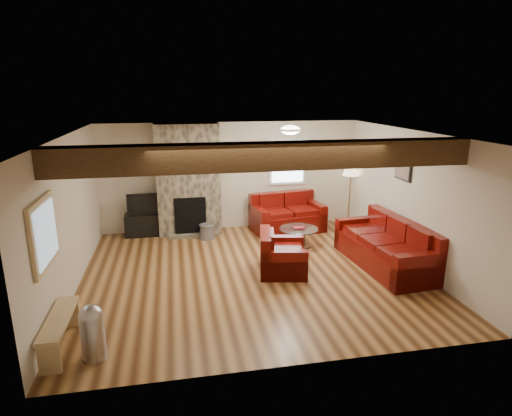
% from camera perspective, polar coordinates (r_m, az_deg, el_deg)
% --- Properties ---
extents(room, '(8.00, 8.00, 8.00)m').
position_cam_1_polar(room, '(7.41, -0.47, 0.22)').
color(room, '#532F16').
rests_on(room, ground).
extents(floor, '(6.00, 6.00, 0.00)m').
position_cam_1_polar(floor, '(7.83, -0.45, -8.63)').
color(floor, '#532F16').
rests_on(floor, ground).
extents(oak_beam, '(6.00, 0.36, 0.38)m').
position_cam_1_polar(oak_beam, '(5.99, 1.71, 6.93)').
color(oak_beam, black).
rests_on(oak_beam, room).
extents(chimney_breast, '(1.40, 0.67, 2.50)m').
position_cam_1_polar(chimney_breast, '(9.73, -8.99, 3.54)').
color(chimney_breast, '#39342C').
rests_on(chimney_breast, floor).
extents(back_window, '(0.90, 0.08, 1.10)m').
position_cam_1_polar(back_window, '(10.23, 4.22, 6.15)').
color(back_window, silver).
rests_on(back_window, room).
extents(hatch_window, '(0.08, 1.00, 0.90)m').
position_cam_1_polar(hatch_window, '(6.03, -26.42, -3.05)').
color(hatch_window, tan).
rests_on(hatch_window, room).
extents(ceiling_dome, '(0.40, 0.40, 0.18)m').
position_cam_1_polar(ceiling_dome, '(8.27, 4.59, 10.15)').
color(ceiling_dome, white).
rests_on(ceiling_dome, room).
extents(artwork_back, '(0.42, 0.06, 0.52)m').
position_cam_1_polar(artwork_back, '(9.96, -2.49, 6.80)').
color(artwork_back, black).
rests_on(artwork_back, room).
extents(artwork_right, '(0.06, 0.55, 0.42)m').
position_cam_1_polar(artwork_right, '(8.60, 18.99, 4.93)').
color(artwork_right, black).
rests_on(artwork_right, room).
extents(sofa_three, '(1.12, 2.34, 0.88)m').
position_cam_1_polar(sofa_three, '(8.33, 16.81, -4.57)').
color(sofa_three, '#4E0506').
rests_on(sofa_three, floor).
extents(loveseat, '(1.74, 1.17, 0.86)m').
position_cam_1_polar(loveseat, '(10.00, 4.23, -0.66)').
color(loveseat, '#4E0506').
rests_on(loveseat, floor).
extents(armchair_red, '(0.98, 1.07, 0.75)m').
position_cam_1_polar(armchair_red, '(7.76, 3.61, -5.90)').
color(armchair_red, '#4E0506').
rests_on(armchair_red, floor).
extents(coffee_table, '(0.81, 0.81, 0.42)m').
position_cam_1_polar(coffee_table, '(9.08, 5.70, -3.91)').
color(coffee_table, '#4E3119').
rests_on(coffee_table, floor).
extents(tv_cabinet, '(1.01, 0.40, 0.50)m').
position_cam_1_polar(tv_cabinet, '(10.02, -14.17, -2.11)').
color(tv_cabinet, black).
rests_on(tv_cabinet, floor).
extents(television, '(0.85, 0.11, 0.49)m').
position_cam_1_polar(television, '(9.89, -14.36, 0.63)').
color(television, black).
rests_on(television, tv_cabinet).
extents(floor_lamp, '(0.39, 0.39, 1.52)m').
position_cam_1_polar(floor_lamp, '(10.38, 12.54, 4.57)').
color(floor_lamp, '#B28B4A').
rests_on(floor_lamp, floor).
extents(pine_bench, '(0.27, 1.16, 0.44)m').
position_cam_1_polar(pine_bench, '(6.18, -24.63, -14.91)').
color(pine_bench, tan).
rests_on(pine_bench, floor).
extents(pedal_bin, '(0.34, 0.34, 0.73)m').
position_cam_1_polar(pedal_bin, '(5.74, -20.95, -15.23)').
color(pedal_bin, '#A5A6AA').
rests_on(pedal_bin, floor).
extents(coal_bucket, '(0.36, 0.36, 0.34)m').
position_cam_1_polar(coal_bucket, '(9.57, -6.56, -3.11)').
color(coal_bucket, slate).
rests_on(coal_bucket, floor).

